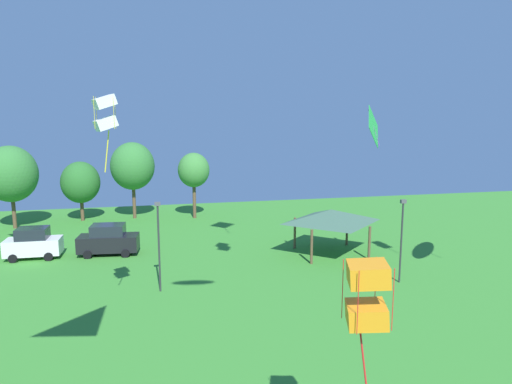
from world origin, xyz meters
TOP-DOWN VIEW (x-y plane):
  - kite_flying_1 at (-4.48, 24.93)m, footprint 1.21×1.14m
  - kite_flying_2 at (14.39, 36.17)m, footprint 2.13×2.77m
  - kite_flying_5 at (-4.98, 13.25)m, footprint 3.88×3.86m
  - kite_flying_8 at (2.69, 13.02)m, footprint 1.24×1.22m
  - parked_car_leftmost at (-11.72, 39.93)m, footprint 4.08×2.13m
  - parked_car_second_from_left at (-6.16, 39.67)m, footprint 4.75×2.45m
  - park_pavilion at (11.03, 36.05)m, footprint 5.98×5.36m
  - light_post_0 at (-2.30, 30.88)m, footprint 0.36×0.20m
  - light_post_2 at (13.09, 29.06)m, footprint 0.36×0.20m
  - treeline_tree_1 at (-15.99, 50.79)m, footprint 4.96×4.96m
  - treeline_tree_2 at (-10.02, 52.93)m, footprint 3.95×3.95m
  - treeline_tree_3 at (-4.70, 52.95)m, footprint 4.60×4.60m
  - treeline_tree_4 at (1.63, 51.67)m, footprint 3.35×3.35m

SIDE VIEW (x-z plane):
  - parked_car_leftmost at x=-11.72m, z-range -0.02..2.38m
  - parked_car_second_from_left at x=-6.16m, z-range -0.02..2.41m
  - park_pavilion at x=11.03m, z-range 1.28..4.88m
  - light_post_2 at x=13.09m, z-range 0.39..5.93m
  - light_post_0 at x=-2.30m, z-range 0.39..6.06m
  - treeline_tree_2 at x=-10.02m, z-range 0.93..7.18m
  - treeline_tree_4 at x=1.63m, z-range 1.64..8.70m
  - treeline_tree_1 at x=-15.99m, z-range 1.31..9.40m
  - treeline_tree_3 at x=-4.70m, z-range 1.54..9.72m
  - kite_flying_8 at x=2.69m, z-range 4.45..8.28m
  - kite_flying_2 at x=14.39m, z-range 8.34..11.71m
  - kite_flying_1 at x=-4.48m, z-range 9.15..12.69m
  - kite_flying_5 at x=-4.98m, z-range 11.74..12.47m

